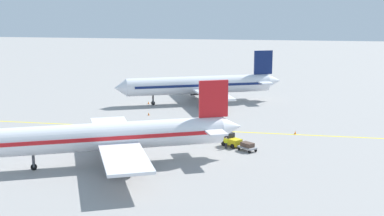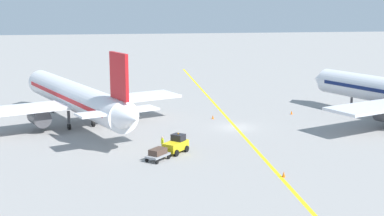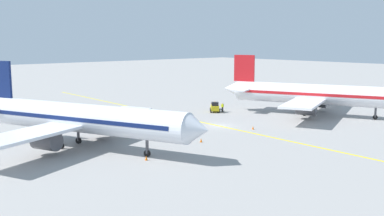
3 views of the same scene
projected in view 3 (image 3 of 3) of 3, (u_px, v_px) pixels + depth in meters
name	position (u px, v px, depth m)	size (l,w,h in m)	color
ground_plane	(219.00, 126.00, 70.68)	(400.00, 400.00, 0.00)	gray
apron_yellow_centreline	(219.00, 126.00, 70.68)	(0.40, 120.00, 0.01)	yellow
airplane_at_gate	(316.00, 95.00, 80.11)	(27.81, 33.85, 10.60)	white
airplane_adjacent_stand	(79.00, 118.00, 55.94)	(27.90, 34.02, 10.60)	silver
baggage_tug_white	(215.00, 107.00, 84.13)	(3.11, 3.24, 2.11)	gold
baggage_cart_trailing	(214.00, 105.00, 87.42)	(2.77, 2.88, 1.24)	gray
ground_crew_worker	(222.00, 107.00, 84.56)	(0.27, 0.58, 1.68)	#23232D
traffic_cone_near_nose	(201.00, 140.00, 59.35)	(0.32, 0.32, 0.55)	orange
traffic_cone_mid_apron	(147.00, 109.00, 85.64)	(0.32, 0.32, 0.55)	orange
traffic_cone_by_wingtip	(253.00, 128.00, 67.87)	(0.32, 0.32, 0.55)	orange
traffic_cone_far_edge	(146.00, 158.00, 50.44)	(0.32, 0.32, 0.55)	orange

